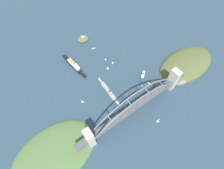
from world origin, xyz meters
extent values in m
plane|color=#283D4C|center=(0.00, 0.00, 0.00)|extent=(1400.00, 1400.00, 0.00)
cube|color=beige|center=(-108.90, 0.00, 30.63)|extent=(13.49, 19.70, 61.26)
cube|color=beige|center=(108.90, 0.00, 30.63)|extent=(13.49, 19.70, 61.26)
cube|color=#47474C|center=(0.00, 0.00, 26.69)|extent=(204.31, 14.44, 2.40)
cube|color=#47474C|center=(-127.64, 0.00, 26.69)|extent=(24.00, 14.44, 2.40)
cube|color=#47474C|center=(127.64, 0.00, 26.69)|extent=(24.00, 14.44, 2.40)
cube|color=slate|center=(-94.98, -6.50, 35.21)|extent=(23.12, 1.80, 19.54)
cube|color=slate|center=(-73.87, -6.50, 50.36)|extent=(22.81, 1.80, 15.97)
cube|color=slate|center=(-52.76, -6.50, 61.73)|extent=(22.42, 1.80, 12.39)
cube|color=slate|center=(-31.66, -6.50, 69.31)|extent=(21.94, 1.80, 8.77)
cube|color=slate|center=(-10.55, -6.50, 73.10)|extent=(21.39, 1.80, 5.08)
cube|color=slate|center=(10.55, -6.50, 73.10)|extent=(21.39, 1.80, 5.08)
cube|color=slate|center=(31.66, -6.50, 69.31)|extent=(21.94, 1.80, 8.77)
cube|color=slate|center=(52.76, -6.50, 61.73)|extent=(22.42, 1.80, 12.39)
cube|color=slate|center=(73.87, -6.50, 50.36)|extent=(22.81, 1.80, 15.97)
cube|color=slate|center=(94.98, -6.50, 35.21)|extent=(23.12, 1.80, 19.54)
cube|color=slate|center=(-94.98, 6.50, 35.21)|extent=(23.12, 1.80, 19.54)
cube|color=slate|center=(-73.87, 6.50, 50.36)|extent=(22.81, 1.80, 15.97)
cube|color=slate|center=(-52.76, 6.50, 61.73)|extent=(22.42, 1.80, 12.39)
cube|color=slate|center=(-31.66, 6.50, 69.31)|extent=(21.94, 1.80, 8.77)
cube|color=slate|center=(-10.55, 6.50, 73.10)|extent=(21.39, 1.80, 5.08)
cube|color=slate|center=(10.55, 6.50, 73.10)|extent=(21.39, 1.80, 5.08)
cube|color=slate|center=(31.66, 6.50, 69.31)|extent=(21.94, 1.80, 8.77)
cube|color=slate|center=(52.76, 6.50, 61.73)|extent=(22.42, 1.80, 12.39)
cube|color=slate|center=(73.87, 6.50, 50.36)|extent=(22.81, 1.80, 15.97)
cube|color=slate|center=(94.98, 6.50, 35.21)|extent=(23.12, 1.80, 19.54)
cube|color=slate|center=(-105.53, 0.00, 26.69)|extent=(1.40, 13.00, 1.40)
cube|color=slate|center=(-63.32, 0.00, 56.99)|extent=(1.40, 13.00, 1.40)
cube|color=slate|center=(-21.11, 0.00, 72.15)|extent=(1.40, 13.00, 1.40)
cube|color=slate|center=(21.11, 0.00, 72.15)|extent=(1.40, 13.00, 1.40)
cube|color=slate|center=(63.32, 0.00, 56.99)|extent=(1.40, 13.00, 1.40)
cube|color=slate|center=(105.53, 0.00, 26.69)|extent=(1.40, 13.00, 1.40)
cylinder|color=slate|center=(-84.42, -6.50, 35.81)|extent=(0.56, 0.56, 15.85)
cylinder|color=slate|center=(-84.42, 6.50, 35.81)|extent=(0.56, 0.56, 15.85)
cylinder|color=slate|center=(-63.32, -6.50, 42.44)|extent=(0.56, 0.56, 29.11)
cylinder|color=slate|center=(-63.32, 6.50, 42.44)|extent=(0.56, 0.56, 29.11)
cylinder|color=slate|center=(-42.21, -6.50, 47.18)|extent=(0.56, 0.56, 38.58)
cylinder|color=slate|center=(-42.21, 6.50, 47.18)|extent=(0.56, 0.56, 38.58)
cylinder|color=slate|center=(-21.11, -6.50, 50.02)|extent=(0.56, 0.56, 44.26)
cylinder|color=slate|center=(-21.11, 6.50, 50.02)|extent=(0.56, 0.56, 44.26)
cylinder|color=slate|center=(0.00, -6.50, 50.96)|extent=(0.56, 0.56, 46.16)
cylinder|color=slate|center=(0.00, 6.50, 50.96)|extent=(0.56, 0.56, 46.16)
cylinder|color=slate|center=(21.11, -6.50, 50.02)|extent=(0.56, 0.56, 44.26)
cylinder|color=slate|center=(21.11, 6.50, 50.02)|extent=(0.56, 0.56, 44.26)
cylinder|color=slate|center=(42.21, -6.50, 47.18)|extent=(0.56, 0.56, 38.58)
cylinder|color=slate|center=(42.21, 6.50, 47.18)|extent=(0.56, 0.56, 38.58)
cylinder|color=slate|center=(63.32, -6.50, 42.44)|extent=(0.56, 0.56, 29.11)
cylinder|color=slate|center=(63.32, 6.50, 42.44)|extent=(0.56, 0.56, 29.11)
cylinder|color=slate|center=(84.42, -6.50, 35.81)|extent=(0.56, 0.56, 15.85)
cylinder|color=slate|center=(84.42, 6.50, 35.81)|extent=(0.56, 0.56, 15.85)
ellipsoid|color=#476638|center=(-176.96, 23.96, 0.00)|extent=(167.23, 110.51, 17.69)
ellipsoid|color=#4C562D|center=(194.36, 21.41, 0.00)|extent=(168.29, 93.26, 31.72)
ellipsoid|color=#756B5B|center=(156.49, -4.24, 0.00)|extent=(58.90, 27.98, 17.45)
cube|color=black|center=(-43.33, 184.80, 2.79)|extent=(17.54, 57.26, 5.57)
cube|color=black|center=(-38.94, 147.49, 2.79)|extent=(8.22, 19.37, 5.57)
cube|color=black|center=(-47.73, 222.12, 2.79)|extent=(9.42, 19.51, 5.57)
cube|color=white|center=(-43.33, 184.80, 9.03)|extent=(14.25, 43.07, 6.92)
cube|color=white|center=(-41.97, 173.26, 14.09)|extent=(9.30, 10.20, 3.20)
cylinder|color=gold|center=(-43.09, 182.70, 16.23)|extent=(4.96, 4.96, 7.47)
cylinder|color=gold|center=(-44.20, 192.15, 16.23)|extent=(4.96, 4.96, 7.47)
cylinder|color=tan|center=(-39.21, 149.82, 10.57)|extent=(0.50, 0.50, 10.00)
cube|color=gray|center=(-15.16, 73.50, 1.61)|extent=(10.69, 52.88, 3.22)
cube|color=gray|center=(-14.08, 108.56, 1.61)|extent=(4.62, 17.66, 3.22)
cube|color=gray|center=(-16.24, 38.43, 1.61)|extent=(5.44, 17.68, 3.22)
cube|color=gray|center=(-15.16, 73.50, 5.12)|extent=(8.07, 26.52, 3.80)
cylinder|color=gray|center=(-14.41, 97.60, 4.32)|extent=(6.35, 6.35, 2.20)
cylinder|color=gray|center=(-15.90, 49.39, 4.32)|extent=(6.35, 6.35, 2.20)
cylinder|color=gray|center=(-15.16, 73.50, 12.02)|extent=(0.60, 0.60, 10.00)
cylinder|color=#4C4C51|center=(-15.32, 68.24, 9.22)|extent=(4.99, 4.99, 4.40)
cube|color=navy|center=(80.89, 60.98, 1.25)|extent=(23.83, 20.35, 2.49)
cube|color=navy|center=(93.66, 70.26, 1.25)|extent=(9.66, 9.15, 2.49)
cube|color=navy|center=(68.13, 51.71, 1.25)|extent=(10.31, 10.05, 2.49)
cube|color=beige|center=(80.89, 60.98, 3.83)|extent=(21.53, 18.23, 2.67)
cylinder|color=black|center=(80.89, 60.98, 6.36)|extent=(3.18, 3.18, 2.40)
ellipsoid|color=#4C6038|center=(25.24, 256.26, 3.24)|extent=(32.71, 29.21, 6.49)
cube|color=#9E937F|center=(25.24, 256.26, 8.35)|extent=(8.00, 8.00, 6.33)
cylinder|color=gray|center=(29.74, 252.76, 8.67)|extent=(3.60, 3.60, 6.96)
cylinder|color=#B7B7B2|center=(25.41, -46.64, 0.45)|extent=(1.43, 5.54, 0.90)
cylinder|color=#B7B7B2|center=(28.81, -46.31, 0.45)|extent=(1.43, 5.54, 0.90)
cylinder|color=navy|center=(25.41, -46.64, 1.42)|extent=(0.14, 0.14, 1.04)
cylinder|color=navy|center=(28.81, -46.31, 1.42)|extent=(0.14, 0.14, 1.04)
ellipsoid|color=beige|center=(27.11, -46.47, 2.52)|extent=(1.78, 6.58, 1.15)
cylinder|color=navy|center=(26.82, -43.56, 2.52)|extent=(1.17, 0.90, 1.09)
cube|color=beige|center=(27.03, -45.67, 3.00)|extent=(9.64, 2.63, 0.20)
cube|color=beige|center=(27.39, -49.32, 2.63)|extent=(3.71, 1.45, 0.12)
cube|color=navy|center=(27.39, -49.32, 3.84)|extent=(0.23, 1.11, 1.50)
cube|color=#234C8C|center=(22.04, 127.15, 0.47)|extent=(4.78, 6.78, 0.93)
cube|color=#234C8C|center=(23.37, 123.26, 0.47)|extent=(1.92, 2.37, 0.93)
cube|color=#234C8C|center=(20.72, 131.04, 0.47)|extent=(2.17, 2.46, 0.93)
cylinder|color=tan|center=(22.21, 126.67, 5.84)|extent=(0.16, 0.16, 9.81)
cone|color=white|center=(21.63, 128.37, 5.35)|extent=(7.17, 7.17, 7.85)
cube|color=#234C8C|center=(56.84, 37.79, 0.48)|extent=(4.31, 6.39, 0.95)
cube|color=#234C8C|center=(55.15, 34.07, 0.48)|extent=(1.82, 2.30, 0.95)
cube|color=#234C8C|center=(58.52, 41.51, 0.48)|extent=(2.02, 2.39, 0.95)
cube|color=beige|center=(57.15, 38.49, 1.60)|extent=(2.69, 3.44, 1.29)
cube|color=gold|center=(29.75, 208.75, 0.64)|extent=(8.06, 4.05, 1.27)
cube|color=gold|center=(24.72, 209.83, 0.64)|extent=(2.80, 1.87, 1.27)
cube|color=gold|center=(34.78, 207.66, 0.64)|extent=(2.86, 2.14, 1.27)
cube|color=beige|center=(30.69, 208.54, 1.82)|extent=(4.19, 2.75, 1.10)
cube|color=silver|center=(77.57, 30.87, 0.43)|extent=(5.01, 7.87, 0.85)
cube|color=silver|center=(79.38, 26.22, 0.43)|extent=(2.16, 2.82, 0.85)
cube|color=silver|center=(75.75, 35.53, 0.43)|extent=(2.41, 2.92, 0.85)
cube|color=beige|center=(77.22, 31.75, 1.48)|extent=(3.19, 4.20, 1.25)
cube|color=#234C8C|center=(34.70, 155.03, 0.38)|extent=(4.86, 5.25, 0.75)
cube|color=#234C8C|center=(36.72, 152.51, 0.38)|extent=(1.83, 1.92, 0.75)
cube|color=#234C8C|center=(32.69, 157.55, 0.38)|extent=(2.00, 2.05, 0.75)
cylinder|color=tan|center=(34.96, 154.72, 4.24)|extent=(0.16, 0.16, 6.97)
cone|color=silver|center=(34.08, 155.82, 3.89)|extent=(6.23, 6.23, 5.57)
cube|color=brown|center=(-78.14, 86.65, 0.49)|extent=(5.41, 6.89, 0.97)
cube|color=brown|center=(-80.10, 90.38, 0.49)|extent=(2.09, 2.45, 0.97)
cube|color=brown|center=(-76.18, 82.93, 0.49)|extent=(2.32, 2.57, 0.97)
cylinder|color=tan|center=(-78.38, 87.12, 5.91)|extent=(0.16, 0.16, 9.87)
cone|color=white|center=(-77.52, 85.49, 5.41)|extent=(7.82, 7.82, 7.90)
cube|color=gold|center=(43.30, 136.08, 0.36)|extent=(5.20, 3.23, 0.72)
cube|color=gold|center=(46.46, 136.74, 0.36)|extent=(1.79, 1.34, 0.72)
cube|color=gold|center=(40.14, 135.42, 0.36)|extent=(1.83, 1.54, 0.72)
cylinder|color=tan|center=(43.69, 136.16, 4.03)|extent=(0.16, 0.16, 6.61)
cone|color=white|center=(42.31, 135.87, 3.70)|extent=(5.24, 5.24, 5.29)
cone|color=red|center=(33.74, 34.80, 1.10)|extent=(2.20, 2.20, 2.20)
sphere|color=#F2E566|center=(33.74, 34.80, 2.50)|extent=(0.50, 0.50, 0.50)
camera|label=1|loc=(-121.54, -86.90, 340.94)|focal=26.87mm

